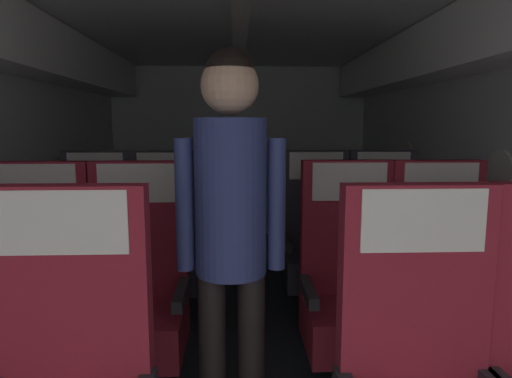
% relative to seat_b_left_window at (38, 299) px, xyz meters
% --- Properties ---
extents(ground, '(3.35, 6.25, 0.02)m').
position_rel_seat_b_left_window_xyz_m(ground, '(1.05, 0.36, -0.50)').
color(ground, '#23282D').
extents(fuselage_shell, '(3.23, 5.90, 2.12)m').
position_rel_seat_b_left_window_xyz_m(fuselage_shell, '(1.05, 0.61, 1.03)').
color(fuselage_shell, silver).
rests_on(fuselage_shell, ground).
extents(seat_b_left_window, '(0.52, 0.47, 1.18)m').
position_rel_seat_b_left_window_xyz_m(seat_b_left_window, '(0.00, 0.00, 0.00)').
color(seat_b_left_window, '#38383D').
rests_on(seat_b_left_window, ground).
extents(seat_b_left_aisle, '(0.52, 0.47, 1.18)m').
position_rel_seat_b_left_window_xyz_m(seat_b_left_aisle, '(0.50, -0.00, 0.00)').
color(seat_b_left_aisle, '#38383D').
rests_on(seat_b_left_aisle, ground).
extents(seat_b_right_aisle, '(0.52, 0.47, 1.18)m').
position_rel_seat_b_left_window_xyz_m(seat_b_right_aisle, '(2.09, -0.01, 0.00)').
color(seat_b_right_aisle, '#38383D').
rests_on(seat_b_right_aisle, ground).
extents(seat_b_right_window, '(0.52, 0.47, 1.18)m').
position_rel_seat_b_left_window_xyz_m(seat_b_right_window, '(1.61, 0.01, 0.00)').
color(seat_b_right_window, '#38383D').
rests_on(seat_b_right_window, ground).
extents(seat_c_left_window, '(0.52, 0.47, 1.18)m').
position_rel_seat_b_left_window_xyz_m(seat_c_left_window, '(-0.00, 0.94, 0.00)').
color(seat_c_left_window, '#38383D').
rests_on(seat_c_left_window, ground).
extents(seat_c_left_aisle, '(0.52, 0.47, 1.18)m').
position_rel_seat_b_left_window_xyz_m(seat_c_left_aisle, '(0.50, 0.92, 0.00)').
color(seat_c_left_aisle, '#38383D').
rests_on(seat_c_left_aisle, ground).
extents(seat_c_right_aisle, '(0.52, 0.47, 1.18)m').
position_rel_seat_b_left_window_xyz_m(seat_c_right_aisle, '(2.10, 0.94, 0.00)').
color(seat_c_right_aisle, '#38383D').
rests_on(seat_c_right_aisle, ground).
extents(seat_c_right_window, '(0.52, 0.47, 1.18)m').
position_rel_seat_b_left_window_xyz_m(seat_c_right_window, '(1.60, 0.94, 0.00)').
color(seat_c_right_window, '#38383D').
rests_on(seat_c_right_window, ground).
extents(flight_attendant, '(0.43, 0.28, 1.64)m').
position_rel_seat_b_left_window_xyz_m(flight_attendant, '(0.99, -0.49, 0.53)').
color(flight_attendant, black).
rests_on(flight_attendant, ground).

